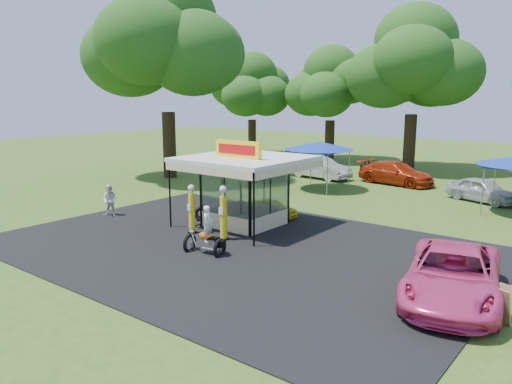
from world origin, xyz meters
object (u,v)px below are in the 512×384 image
pink_sedan (453,275)px  tent_west (319,146)px  spectator_west (110,200)px  gas_pump_left (192,210)px  bg_car_a (320,168)px  motorcycle (207,235)px  kiosk_car (272,208)px  bg_car_c (483,190)px  gas_pump_right (224,214)px  gas_station_kiosk (245,190)px  a_frame_sign (503,305)px  bg_car_b (396,173)px

pink_sedan → tent_west: tent_west is taller
spectator_west → gas_pump_left: bearing=-26.7°
bg_car_a → motorcycle: bearing=-154.8°
kiosk_car → bg_car_c: bg_car_c is taller
motorcycle → spectator_west: bearing=160.6°
kiosk_car → gas_pump_right: bearing=-169.6°
gas_pump_right → motorcycle: (0.79, -1.90, -0.37)m
bg_car_c → tent_west: size_ratio=0.91×
gas_station_kiosk → a_frame_sign: bearing=-17.3°
motorcycle → tent_west: bearing=95.4°
kiosk_car → spectator_west: (-6.79, -5.11, 0.36)m
gas_station_kiosk → gas_pump_right: 2.77m
pink_sedan → bg_car_a: bearing=117.3°
a_frame_sign → pink_sedan: (-1.61, 0.75, 0.29)m
kiosk_car → tent_west: tent_west is taller
a_frame_sign → bg_car_b: 22.45m
gas_pump_right → pink_sedan: 9.96m
kiosk_car → pink_sedan: pink_sedan is taller
bg_car_a → bg_car_c: (12.06, -1.46, -0.09)m
a_frame_sign → kiosk_car: a_frame_sign is taller
gas_pump_right → spectator_west: 7.68m
gas_pump_right → bg_car_a: gas_pump_right is taller
gas_pump_right → a_frame_sign: 11.63m
pink_sedan → bg_car_b: bearing=103.6°
gas_station_kiosk → kiosk_car: (-0.00, 2.21, -1.30)m
pink_sedan → bg_car_c: size_ratio=1.40×
a_frame_sign → bg_car_a: size_ratio=0.21×
motorcycle → bg_car_b: bearing=82.3°
spectator_west → bg_car_a: 17.50m
gas_station_kiosk → tent_west: 10.73m
motorcycle → gas_station_kiosk: bearing=101.5°
bg_car_a → a_frame_sign: bearing=-129.9°
pink_sedan → bg_car_a: size_ratio=1.20×
pink_sedan → spectator_west: size_ratio=3.51×
gas_pump_left → kiosk_car: (0.98, 4.86, -0.62)m
a_frame_sign → bg_car_a: bearing=154.0°
motorcycle → tent_west: (-3.81, 14.91, 2.13)m
motorcycle → bg_car_c: motorcycle is taller
gas_pump_left → pink_sedan: bearing=-2.2°
pink_sedan → bg_car_a: pink_sedan is taller
motorcycle → pink_sedan: (9.14, 1.34, 0.02)m
bg_car_c → gas_pump_right: bearing=176.9°
a_frame_sign → kiosk_car: bearing=175.4°
bg_car_b → gas_pump_right: bearing=-172.5°
bg_car_a → tent_west: 5.03m
gas_pump_left → bg_car_b: (2.20, 18.24, -0.30)m
a_frame_sign → spectator_west: bearing=-161.4°
gas_pump_left → bg_car_a: gas_pump_left is taller
gas_station_kiosk → spectator_west: 7.44m
gas_station_kiosk → pink_sedan: gas_station_kiosk is taller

